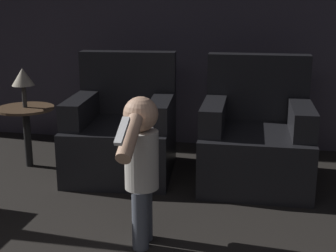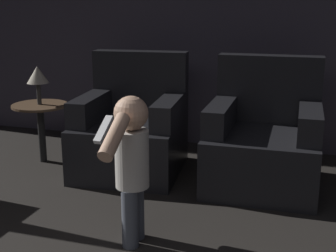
# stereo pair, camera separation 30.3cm
# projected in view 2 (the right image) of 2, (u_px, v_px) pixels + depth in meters

# --- Properties ---
(wall_back) EXTENTS (8.40, 0.05, 2.60)m
(wall_back) POSITION_uv_depth(u_px,v_px,m) (205.00, 6.00, 4.24)
(wall_back) COLOR #3D3842
(wall_back) RESTS_ON ground_plane
(armchair_left) EXTENTS (0.87, 0.92, 0.94)m
(armchair_left) POSITION_uv_depth(u_px,v_px,m) (132.00, 131.00, 3.78)
(armchair_left) COLOR black
(armchair_left) RESTS_ON ground_plane
(armchair_right) EXTENTS (0.81, 0.87, 0.94)m
(armchair_right) POSITION_uv_depth(u_px,v_px,m) (263.00, 142.00, 3.48)
(armchair_right) COLOR black
(armchair_right) RESTS_ON ground_plane
(person_toddler) EXTENTS (0.19, 0.59, 0.85)m
(person_toddler) POSITION_uv_depth(u_px,v_px,m) (131.00, 159.00, 2.55)
(person_toddler) COLOR #474C56
(person_toddler) RESTS_ON ground_plane
(side_table) EXTENTS (0.46, 0.46, 0.50)m
(side_table) POSITION_uv_depth(u_px,v_px,m) (40.00, 114.00, 3.94)
(side_table) COLOR black
(side_table) RESTS_ON ground_plane
(lamp) EXTENTS (0.18, 0.18, 0.32)m
(lamp) POSITION_uv_depth(u_px,v_px,m) (38.00, 76.00, 3.85)
(lamp) COLOR #262626
(lamp) RESTS_ON side_table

